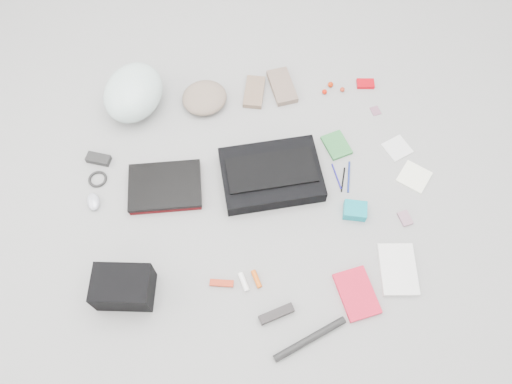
{
  "coord_description": "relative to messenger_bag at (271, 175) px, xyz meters",
  "views": [
    {
      "loc": [
        -0.11,
        -0.98,
        2.02
      ],
      "look_at": [
        0.0,
        0.0,
        0.05
      ],
      "focal_mm": 35.0,
      "sensor_mm": 36.0,
      "label": 1
    }
  ],
  "objects": [
    {
      "name": "napkin_bottom",
      "position": [
        0.65,
        -0.07,
        -0.03
      ],
      "size": [
        0.18,
        0.18,
        0.01
      ],
      "primitive_type": "cube",
      "rotation": [
        0.0,
        0.0,
        0.87
      ],
      "color": "white",
      "rests_on": "ground_plane"
    },
    {
      "name": "toiletry_tube_orange",
      "position": [
        -0.12,
        -0.47,
        -0.03
      ],
      "size": [
        0.04,
        0.08,
        0.02
      ],
      "primitive_type": "cylinder",
      "rotation": [
        1.57,
        0.0,
        0.26
      ],
      "color": "#DC5811",
      "rests_on": "ground_plane"
    },
    {
      "name": "messenger_bag",
      "position": [
        0.0,
        0.0,
        0.0
      ],
      "size": [
        0.46,
        0.34,
        0.07
      ],
      "primitive_type": "cube",
      "rotation": [
        0.0,
        0.0,
        0.05
      ],
      "color": "black",
      "rests_on": "ground_plane"
    },
    {
      "name": "mitten_left",
      "position": [
        -0.02,
        0.49,
        -0.02
      ],
      "size": [
        0.13,
        0.2,
        0.03
      ],
      "primitive_type": "cube",
      "rotation": [
        0.0,
        0.0,
        -0.23
      ],
      "color": "#836853",
      "rests_on": "ground_plane"
    },
    {
      "name": "mitten_right",
      "position": [
        0.12,
        0.51,
        -0.02
      ],
      "size": [
        0.14,
        0.22,
        0.03
      ],
      "primitive_type": "cube",
      "rotation": [
        0.0,
        0.0,
        0.15
      ],
      "color": "#7F685A",
      "rests_on": "ground_plane"
    },
    {
      "name": "multitool",
      "position": [
        -0.27,
        -0.47,
        -0.03
      ],
      "size": [
        0.1,
        0.04,
        0.02
      ],
      "primitive_type": "cube",
      "rotation": [
        0.0,
        0.0,
        -0.18
      ],
      "color": "#AE2910",
      "rests_on": "ground_plane"
    },
    {
      "name": "notepad",
      "position": [
        0.33,
        0.14,
        -0.03
      ],
      "size": [
        0.14,
        0.16,
        0.02
      ],
      "primitive_type": "cube",
      "rotation": [
        0.0,
        0.0,
        0.28
      ],
      "color": "#2C7136",
      "rests_on": "ground_plane"
    },
    {
      "name": "accordion_wallet",
      "position": [
        0.34,
        -0.21,
        -0.01
      ],
      "size": [
        0.12,
        0.1,
        0.05
      ],
      "primitive_type": "cube",
      "rotation": [
        0.0,
        0.0,
        -0.24
      ],
      "color": "#088E9F",
      "rests_on": "ground_plane"
    },
    {
      "name": "laptop",
      "position": [
        -0.48,
        0.0,
        -0.0
      ],
      "size": [
        0.33,
        0.24,
        0.02
      ],
      "primitive_type": "cube",
      "rotation": [
        0.0,
        0.0,
        -0.03
      ],
      "color": "black",
      "rests_on": "laptop_sleeve"
    },
    {
      "name": "u_lock",
      "position": [
        -0.06,
        -0.62,
        -0.02
      ],
      "size": [
        0.15,
        0.07,
        0.03
      ],
      "primitive_type": "cube",
      "rotation": [
        0.0,
        0.0,
        0.28
      ],
      "color": "black",
      "rests_on": "ground_plane"
    },
    {
      "name": "bag_flap",
      "position": [
        0.0,
        0.0,
        0.04
      ],
      "size": [
        0.4,
        0.2,
        0.01
      ],
      "primitive_type": "cube",
      "rotation": [
        0.0,
        0.0,
        0.05
      ],
      "color": "black",
      "rests_on": "messenger_bag"
    },
    {
      "name": "lollipop_c",
      "position": [
        0.42,
        0.46,
        -0.02
      ],
      "size": [
        0.03,
        0.03,
        0.02
      ],
      "primitive_type": "sphere",
      "rotation": [
        0.0,
        0.0,
        -0.27
      ],
      "color": "#A32C17",
      "rests_on": "ground_plane"
    },
    {
      "name": "laptop_sleeve",
      "position": [
        -0.48,
        0.0,
        -0.03
      ],
      "size": [
        0.32,
        0.25,
        0.02
      ],
      "primitive_type": "cube",
      "rotation": [
        0.0,
        0.0,
        -0.03
      ],
      "color": "#4D0A0D",
      "rests_on": "ground_plane"
    },
    {
      "name": "card_deck",
      "position": [
        0.56,
        -0.27,
        -0.03
      ],
      "size": [
        0.06,
        0.08,
        0.01
      ],
      "primitive_type": "cube",
      "rotation": [
        0.0,
        0.0,
        0.21
      ],
      "color": "#A17287",
      "rests_on": "ground_plane"
    },
    {
      "name": "power_brick",
      "position": [
        -0.79,
        0.19,
        -0.02
      ],
      "size": [
        0.12,
        0.08,
        0.03
      ],
      "primitive_type": "cube",
      "rotation": [
        0.0,
        0.0,
        -0.35
      ],
      "color": "black",
      "rests_on": "ground_plane"
    },
    {
      "name": "lollipop_a",
      "position": [
        0.33,
        0.45,
        -0.02
      ],
      "size": [
        0.03,
        0.03,
        0.03
      ],
      "primitive_type": "sphere",
      "rotation": [
        0.0,
        0.0,
        0.18
      ],
      "color": "red",
      "rests_on": "ground_plane"
    },
    {
      "name": "toiletry_tube_white",
      "position": [
        -0.18,
        -0.47,
        -0.03
      ],
      "size": [
        0.04,
        0.08,
        0.02
      ],
      "primitive_type": "cylinder",
      "rotation": [
        1.57,
        0.0,
        0.26
      ],
      "color": "white",
      "rests_on": "ground_plane"
    },
    {
      "name": "lollipop_b",
      "position": [
        0.37,
        0.49,
        -0.02
      ],
      "size": [
        0.04,
        0.04,
        0.03
      ],
      "primitive_type": "sphere",
      "rotation": [
        0.0,
        0.0,
        -0.33
      ],
      "color": "#AF2405",
      "rests_on": "ground_plane"
    },
    {
      "name": "napkin_top",
      "position": [
        0.61,
        0.09,
        -0.03
      ],
      "size": [
        0.15,
        0.15,
        0.01
      ],
      "primitive_type": "cube",
      "rotation": [
        0.0,
        0.0,
        0.4
      ],
      "color": "silver",
      "rests_on": "ground_plane"
    },
    {
      "name": "cable_coil",
      "position": [
        -0.79,
        0.09,
        -0.03
      ],
      "size": [
        0.09,
        0.09,
        0.01
      ],
      "primitive_type": "torus",
      "rotation": [
        0.0,
        0.0,
        0.1
      ],
      "color": "black",
      "rests_on": "ground_plane"
    },
    {
      "name": "book_white",
      "position": [
        0.47,
        -0.5,
        -0.03
      ],
      "size": [
        0.17,
        0.24,
        0.02
      ],
      "primitive_type": "cube",
      "rotation": [
        0.0,
        0.0,
        -0.11
      ],
      "color": "silver",
      "rests_on": "ground_plane"
    },
    {
      "name": "beanie",
      "position": [
        -0.27,
        0.46,
        0.0
      ],
      "size": [
        0.28,
        0.27,
        0.08
      ],
      "primitive_type": "ellipsoid",
      "rotation": [
        0.0,
        0.0,
        0.35
      ],
      "color": "gray",
      "rests_on": "ground_plane"
    },
    {
      "name": "stamp_sheet",
      "position": [
        0.56,
        0.31,
        -0.04
      ],
      "size": [
        0.05,
        0.06,
        0.0
      ],
      "primitive_type": "cube",
      "rotation": [
        0.0,
        0.0,
        0.21
      ],
      "color": "#8F5971",
      "rests_on": "ground_plane"
    },
    {
      "name": "bike_pump",
      "position": [
        0.06,
        -0.73,
        -0.02
      ],
      "size": [
        0.31,
        0.15,
        0.03
      ],
      "primitive_type": "cylinder",
      "rotation": [
        0.0,
        1.57,
        0.38
      ],
      "color": "black",
      "rests_on": "ground_plane"
    },
    {
      "name": "book_red",
      "position": [
        0.28,
        -0.58,
        -0.03
      ],
      "size": [
        0.17,
        0.23,
        0.02
      ],
      "primitive_type": "cube",
      "rotation": [
        0.0,
        0.0,
        0.18
      ],
      "color": "red",
      "rests_on": "ground_plane"
    },
    {
      "name": "pen_black",
      "position": [
        0.33,
        -0.05,
        -0.03
      ],
      "size": [
        0.05,
        0.12,
        0.01
      ],
      "primitive_type": "cylinder",
      "rotation": [
        1.57,
        0.0,
        -0.31
      ],
      "color": "black",
      "rests_on": "ground_plane"
    },
    {
      "name": "bike_helmet",
      "position": [
        -0.6,
        0.49,
        0.06
      ],
      "size": [
        0.38,
        0.42,
        0.2
      ],
      "primitive_type": "ellipsoid",
      "rotation": [
        0.0,
        0.0,
        -0.42
      ],
      "color": "silver",
      "rests_on": "ground_plane"
    },
    {
      "name": "pen_navy",
      "position": [
        0.36,
        -0.04,
        -0.03
      ],
      "size": [
        0.05,
        0.16,
        0.01
      ],
      "primitive_type": "cylinder",
      "rotation": [
        1.57,
        0.0,
        -0.24
      ],
      "color": "navy",
      "rests_on": "ground_plane"
    },
    {
      "name": "mouse",
      "position": [
        -0.8,
        -0.03,
        -0.02
      ],
      "size": [
        0.07,
        0.1,
        0.03
      ],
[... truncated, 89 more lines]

